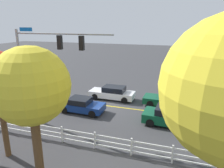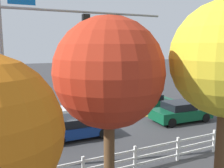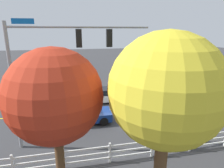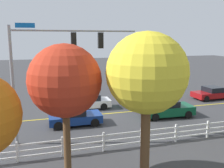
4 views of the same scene
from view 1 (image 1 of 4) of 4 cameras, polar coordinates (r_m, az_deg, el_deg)
name	(u,v)px [view 1 (image 1 of 4)]	position (r m, az deg, el deg)	size (l,w,h in m)	color
ground_plane	(105,106)	(20.48, -1.78, -5.86)	(120.00, 120.00, 0.00)	#38383A
lane_center_stripe	(147,111)	(19.58, 9.39, -7.15)	(28.00, 0.16, 0.01)	gold
signal_assembly	(44,58)	(16.70, -17.93, 6.83)	(7.84, 0.38, 7.37)	gray
car_0	(171,117)	(17.18, 15.57, -8.49)	(4.36, 2.19, 1.42)	#0C4C2D
car_1	(82,105)	(19.09, -8.19, -5.67)	(3.94, 1.91, 1.29)	navy
car_2	(169,100)	(20.82, 15.24, -4.22)	(4.79, 2.00, 1.29)	#0C4C2D
car_3	(112,93)	(22.00, 0.12, -2.42)	(4.70, 1.85, 1.38)	silver
white_rail_fence	(113,143)	(13.42, 0.18, -15.69)	(26.10, 0.10, 1.15)	white
tree_1	(31,87)	(9.81, -21.13, -0.75)	(3.50, 3.50, 6.81)	brown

